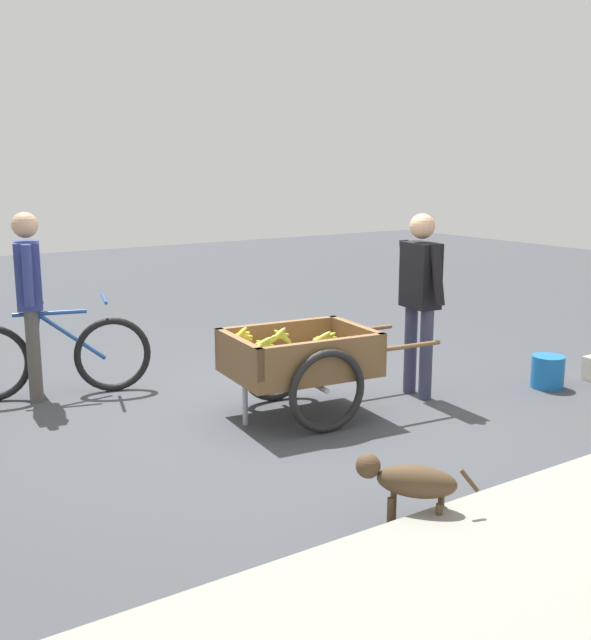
% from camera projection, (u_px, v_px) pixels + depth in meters
% --- Properties ---
extents(ground_plane, '(24.00, 24.00, 0.00)m').
position_uv_depth(ground_plane, '(293.00, 407.00, 6.31)').
color(ground_plane, '#3D3F44').
extents(fruit_cart, '(1.72, 1.00, 0.72)m').
position_uv_depth(fruit_cart, '(299.00, 363.00, 6.01)').
color(fruit_cart, brown).
rests_on(fruit_cart, ground).
extents(vendor_person, '(0.24, 0.59, 1.56)m').
position_uv_depth(vendor_person, '(420.00, 289.00, 6.43)').
color(vendor_person, '#333851').
rests_on(vendor_person, ground).
extents(bicycle, '(1.61, 0.60, 0.85)m').
position_uv_depth(bicycle, '(53.00, 356.00, 6.53)').
color(bicycle, black).
rests_on(bicycle, ground).
extents(cyclist_person, '(0.28, 0.56, 1.58)m').
position_uv_depth(cyclist_person, '(29.00, 289.00, 6.36)').
color(cyclist_person, '#4C4742').
rests_on(cyclist_person, ground).
extents(dog, '(0.47, 0.54, 0.40)m').
position_uv_depth(dog, '(409.00, 481.00, 4.19)').
color(dog, '#4C3823').
rests_on(dog, ground).
extents(plastic_bucket, '(0.29, 0.29, 0.29)m').
position_uv_depth(plastic_bucket, '(548.00, 372.00, 6.83)').
color(plastic_bucket, '#1966B2').
rests_on(plastic_bucket, ground).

